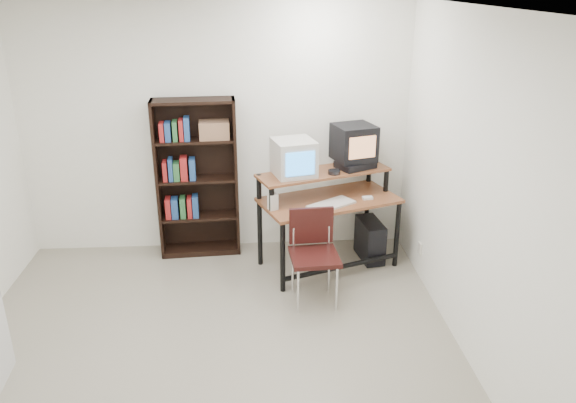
{
  "coord_description": "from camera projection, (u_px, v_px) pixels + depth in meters",
  "views": [
    {
      "loc": [
        0.36,
        -3.7,
        2.78
      ],
      "look_at": [
        0.68,
        1.1,
        0.85
      ],
      "focal_mm": 35.0,
      "sensor_mm": 36.0,
      "label": 1
    }
  ],
  "objects": [
    {
      "name": "mousepad",
      "position": [
        367.0,
        200.0,
        5.58
      ],
      "size": [
        0.27,
        0.25,
        0.01
      ],
      "primitive_type": "cube",
      "rotation": [
        0.0,
        0.0,
        0.42
      ],
      "color": "black",
      "rests_on": "computer_desk"
    },
    {
      "name": "keyboard",
      "position": [
        331.0,
        205.0,
        5.41
      ],
      "size": [
        0.51,
        0.44,
        0.03
      ],
      "primitive_type": "cube",
      "rotation": [
        0.0,
        0.0,
        0.6
      ],
      "color": "beige",
      "rests_on": "computer_desk"
    },
    {
      "name": "crt_tv",
      "position": [
        354.0,
        143.0,
        5.65
      ],
      "size": [
        0.47,
        0.46,
        0.36
      ],
      "rotation": [
        0.0,
        0.0,
        0.29
      ],
      "color": "black",
      "rests_on": "vcr"
    },
    {
      "name": "front_wall",
      "position": [
        162.0,
        401.0,
        2.1
      ],
      "size": [
        4.0,
        0.01,
        2.6
      ],
      "primitive_type": "cube",
      "color": "white",
      "rests_on": "floor"
    },
    {
      "name": "right_wall",
      "position": [
        478.0,
        196.0,
        4.08
      ],
      "size": [
        0.01,
        4.0,
        2.6
      ],
      "primitive_type": "cube",
      "color": "white",
      "rests_on": "floor"
    },
    {
      "name": "floor",
      "position": [
        211.0,
        355.0,
        4.44
      ],
      "size": [
        4.0,
        4.0,
        0.01
      ],
      "primitive_type": "cube",
      "color": "#9E9783",
      "rests_on": "ground"
    },
    {
      "name": "pc_tower",
      "position": [
        370.0,
        240.0,
        5.9
      ],
      "size": [
        0.26,
        0.47,
        0.42
      ],
      "primitive_type": "cube",
      "rotation": [
        0.0,
        0.0,
        0.14
      ],
      "color": "black",
      "rests_on": "floor"
    },
    {
      "name": "cd_spindle",
      "position": [
        334.0,
        173.0,
        5.51
      ],
      "size": [
        0.14,
        0.14,
        0.05
      ],
      "primitive_type": "cylinder",
      "rotation": [
        0.0,
        0.0,
        0.2
      ],
      "color": "#26262B",
      "rests_on": "computer_desk"
    },
    {
      "name": "vcr",
      "position": [
        355.0,
        165.0,
        5.68
      ],
      "size": [
        0.44,
        0.4,
        0.08
      ],
      "primitive_type": "cube",
      "rotation": [
        0.0,
        0.0,
        0.49
      ],
      "color": "black",
      "rests_on": "computer_desk"
    },
    {
      "name": "school_chair",
      "position": [
        313.0,
        246.0,
        5.05
      ],
      "size": [
        0.45,
        0.45,
        0.85
      ],
      "rotation": [
        0.0,
        0.0,
        0.07
      ],
      "color": "black",
      "rests_on": "floor"
    },
    {
      "name": "bookshelf",
      "position": [
        197.0,
        176.0,
        5.83
      ],
      "size": [
        0.85,
        0.33,
        1.67
      ],
      "rotation": [
        0.0,
        0.0,
        0.06
      ],
      "color": "black",
      "rests_on": "floor"
    },
    {
      "name": "ceiling",
      "position": [
        190.0,
        8.0,
        3.48
      ],
      "size": [
        4.0,
        4.0,
        0.01
      ],
      "primitive_type": "cube",
      "color": "white",
      "rests_on": "back_wall"
    },
    {
      "name": "wall_outlet",
      "position": [
        420.0,
        248.0,
        5.52
      ],
      "size": [
        0.02,
        0.08,
        0.12
      ],
      "primitive_type": "cube",
      "color": "beige",
      "rests_on": "right_wall"
    },
    {
      "name": "mouse",
      "position": [
        368.0,
        198.0,
        5.56
      ],
      "size": [
        0.11,
        0.07,
        0.03
      ],
      "primitive_type": "cube",
      "rotation": [
        0.0,
        0.0,
        0.13
      ],
      "color": "white",
      "rests_on": "mousepad"
    },
    {
      "name": "crt_monitor",
      "position": [
        294.0,
        158.0,
        5.44
      ],
      "size": [
        0.46,
        0.46,
        0.36
      ],
      "rotation": [
        0.0,
        0.0,
        0.25
      ],
      "color": "beige",
      "rests_on": "computer_desk"
    },
    {
      "name": "desk_speaker",
      "position": [
        273.0,
        202.0,
        5.29
      ],
      "size": [
        0.11,
        0.1,
        0.17
      ],
      "primitive_type": "cube",
      "rotation": [
        0.0,
        0.0,
        0.48
      ],
      "color": "beige",
      "rests_on": "computer_desk"
    },
    {
      "name": "computer_desk",
      "position": [
        328.0,
        201.0,
        5.6
      ],
      "size": [
        1.49,
        1.09,
        0.98
      ],
      "rotation": [
        0.0,
        0.0,
        0.35
      ],
      "color": "brown",
      "rests_on": "floor"
    },
    {
      "name": "back_wall",
      "position": [
        217.0,
        131.0,
        5.81
      ],
      "size": [
        4.0,
        0.01,
        2.6
      ],
      "primitive_type": "cube",
      "color": "white",
      "rests_on": "floor"
    }
  ]
}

